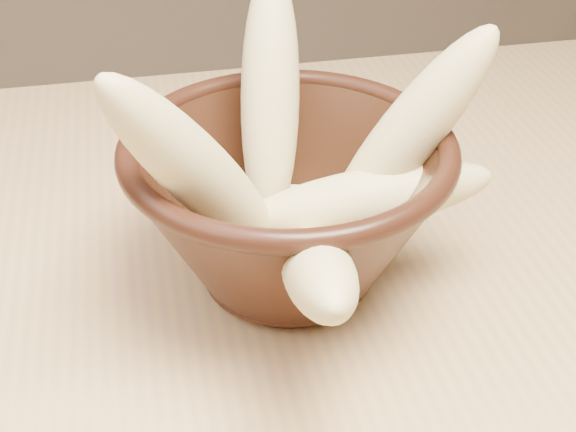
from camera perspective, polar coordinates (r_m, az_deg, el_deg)
name	(u,v)px	position (r m, az deg, el deg)	size (l,w,h in m)	color
table	(529,335)	(0.70, 16.77, -8.09)	(1.20, 0.80, 0.75)	tan
bowl	(288,203)	(0.55, 0.00, 0.90)	(0.23, 0.23, 0.12)	black
milk_puddle	(288,239)	(0.57, 0.00, -1.64)	(0.13, 0.13, 0.02)	#FEEECD
banana_upright	(270,96)	(0.57, -1.28, 8.53)	(0.04, 0.04, 0.18)	#DBCC81
banana_left	(198,172)	(0.48, -6.41, 3.11)	(0.04, 0.04, 0.20)	#DBCC81
banana_right	(408,134)	(0.54, 8.53, 5.76)	(0.04, 0.04, 0.18)	#DBCC81
banana_across	(365,200)	(0.54, 5.52, 1.18)	(0.04, 0.04, 0.18)	#DBCC81
banana_front	(317,270)	(0.47, 2.08, -3.85)	(0.04, 0.04, 0.18)	#DBCC81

